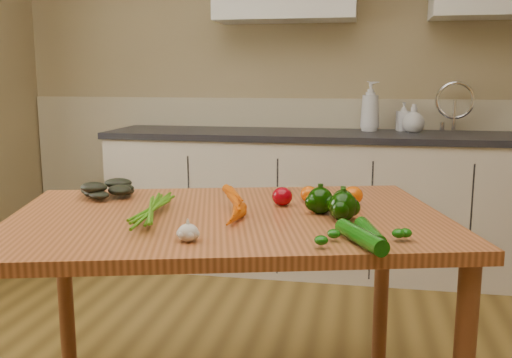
{
  "coord_description": "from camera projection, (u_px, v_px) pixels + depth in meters",
  "views": [
    {
      "loc": [
        0.42,
        -1.45,
        1.25
      ],
      "look_at": [
        0.02,
        0.64,
        0.87
      ],
      "focal_mm": 40.0,
      "sensor_mm": 36.0,
      "label": 1
    }
  ],
  "objects": [
    {
      "name": "room",
      "position": [
        218.0,
        77.0,
        1.65
      ],
      "size": [
        4.04,
        5.04,
        2.64
      ],
      "color": "olive",
      "rests_on": "ground"
    },
    {
      "name": "carrot_bunch",
      "position": [
        209.0,
        205.0,
        1.91
      ],
      "size": [
        0.32,
        0.27,
        0.07
      ],
      "primitive_type": null,
      "rotation": [
        0.0,
        0.0,
        0.26
      ],
      "color": "#CA5004",
      "rests_on": "table"
    },
    {
      "name": "table",
      "position": [
        228.0,
        239.0,
        1.96
      ],
      "size": [
        1.66,
        1.29,
        0.79
      ],
      "rotation": [
        0.0,
        0.0,
        0.26
      ],
      "color": "#B06033",
      "rests_on": "ground"
    },
    {
      "name": "soap_bottle_b",
      "position": [
        404.0,
        116.0,
        3.69
      ],
      "size": [
        0.1,
        0.1,
        0.19
      ],
      "primitive_type": "imported",
      "rotation": [
        0.0,
        0.0,
        3.31
      ],
      "color": "silver",
      "rests_on": "counter_run"
    },
    {
      "name": "counter_run",
      "position": [
        329.0,
        200.0,
        3.7
      ],
      "size": [
        2.84,
        0.64,
        1.14
      ],
      "color": "beige",
      "rests_on": "ground"
    },
    {
      "name": "pepper_b",
      "position": [
        343.0,
        201.0,
        1.96
      ],
      "size": [
        0.08,
        0.08,
        0.08
      ],
      "primitive_type": "sphere",
      "color": "black",
      "rests_on": "table"
    },
    {
      "name": "zucchini_a",
      "position": [
        370.0,
        233.0,
        1.62
      ],
      "size": [
        0.09,
        0.21,
        0.05
      ],
      "primitive_type": "cylinder",
      "rotation": [
        1.57,
        0.0,
        0.23
      ],
      "color": "#0B4A07",
      "rests_on": "table"
    },
    {
      "name": "garlic_bulb",
      "position": [
        188.0,
        233.0,
        1.62
      ],
      "size": [
        0.06,
        0.06,
        0.05
      ],
      "primitive_type": "ellipsoid",
      "color": "beige",
      "rests_on": "table"
    },
    {
      "name": "soap_bottle_a",
      "position": [
        370.0,
        106.0,
        3.66
      ],
      "size": [
        0.17,
        0.17,
        0.32
      ],
      "primitive_type": "imported",
      "rotation": [
        0.0,
        0.0,
        0.92
      ],
      "color": "silver",
      "rests_on": "counter_run"
    },
    {
      "name": "pepper_a",
      "position": [
        320.0,
        201.0,
        1.95
      ],
      "size": [
        0.09,
        0.09,
        0.09
      ],
      "primitive_type": "sphere",
      "color": "black",
      "rests_on": "table"
    },
    {
      "name": "tomato_a",
      "position": [
        282.0,
        196.0,
        2.07
      ],
      "size": [
        0.07,
        0.07,
        0.07
      ],
      "primitive_type": "ellipsoid",
      "color": "#8B020C",
      "rests_on": "table"
    },
    {
      "name": "tomato_c",
      "position": [
        353.0,
        195.0,
        2.09
      ],
      "size": [
        0.07,
        0.07,
        0.07
      ],
      "primitive_type": "ellipsoid",
      "color": "#D65105",
      "rests_on": "table"
    },
    {
      "name": "leafy_greens",
      "position": [
        107.0,
        185.0,
        2.19
      ],
      "size": [
        0.21,
        0.19,
        0.1
      ],
      "primitive_type": null,
      "color": "black",
      "rests_on": "table"
    },
    {
      "name": "tomato_b",
      "position": [
        309.0,
        194.0,
        2.13
      ],
      "size": [
        0.07,
        0.07,
        0.06
      ],
      "primitive_type": "ellipsoid",
      "color": "#D65105",
      "rests_on": "table"
    },
    {
      "name": "pepper_c",
      "position": [
        343.0,
        206.0,
        1.85
      ],
      "size": [
        0.09,
        0.09,
        0.09
      ],
      "primitive_type": "sphere",
      "color": "black",
      "rests_on": "table"
    },
    {
      "name": "zucchini_b",
      "position": [
        361.0,
        237.0,
        1.58
      ],
      "size": [
        0.15,
        0.23,
        0.05
      ],
      "primitive_type": "cylinder",
      "rotation": [
        1.57,
        0.0,
        0.48
      ],
      "color": "#0B4A07",
      "rests_on": "table"
    },
    {
      "name": "soap_bottle_c",
      "position": [
        414.0,
        118.0,
        3.58
      ],
      "size": [
        0.16,
        0.16,
        0.18
      ],
      "primitive_type": "imported",
      "rotation": [
        0.0,
        0.0,
        3.36
      ],
      "color": "silver",
      "rests_on": "counter_run"
    }
  ]
}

